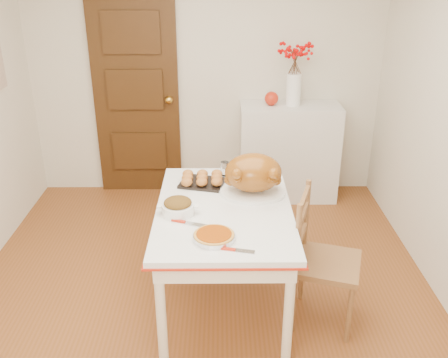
{
  "coord_description": "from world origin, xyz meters",
  "views": [
    {
      "loc": [
        0.14,
        -2.94,
        2.32
      ],
      "look_at": [
        0.17,
        0.04,
        0.98
      ],
      "focal_mm": 39.91,
      "sensor_mm": 36.0,
      "label": 1
    }
  ],
  "objects_px": {
    "turkey_platter": "(253,175)",
    "sideboard": "(288,152)",
    "chair_oak": "(327,260)",
    "pumpkin_pie": "(214,235)",
    "kitchen_table": "(224,258)"
  },
  "relations": [
    {
      "from": "chair_oak",
      "to": "pumpkin_pie",
      "type": "bearing_deg",
      "value": 126.06
    },
    {
      "from": "sideboard",
      "to": "turkey_platter",
      "type": "bearing_deg",
      "value": -106.29
    },
    {
      "from": "kitchen_table",
      "to": "turkey_platter",
      "type": "xyz_separation_m",
      "value": [
        0.2,
        0.2,
        0.54
      ]
    },
    {
      "from": "sideboard",
      "to": "chair_oak",
      "type": "xyz_separation_m",
      "value": [
        0.01,
        -1.95,
        -0.01
      ]
    },
    {
      "from": "kitchen_table",
      "to": "turkey_platter",
      "type": "bearing_deg",
      "value": 44.4
    },
    {
      "from": "kitchen_table",
      "to": "chair_oak",
      "type": "distance_m",
      "value": 0.7
    },
    {
      "from": "chair_oak",
      "to": "sideboard",
      "type": "bearing_deg",
      "value": 17.84
    },
    {
      "from": "sideboard",
      "to": "turkey_platter",
      "type": "xyz_separation_m",
      "value": [
        -0.47,
        -1.59,
        0.45
      ]
    },
    {
      "from": "sideboard",
      "to": "kitchen_table",
      "type": "bearing_deg",
      "value": -110.45
    },
    {
      "from": "pumpkin_pie",
      "to": "turkey_platter",
      "type": "bearing_deg",
      "value": 66.53
    },
    {
      "from": "sideboard",
      "to": "pumpkin_pie",
      "type": "distance_m",
      "value": 2.34
    },
    {
      "from": "kitchen_table",
      "to": "chair_oak",
      "type": "xyz_separation_m",
      "value": [
        0.68,
        -0.16,
        0.08
      ]
    },
    {
      "from": "turkey_platter",
      "to": "sideboard",
      "type": "bearing_deg",
      "value": 82.31
    },
    {
      "from": "turkey_platter",
      "to": "pumpkin_pie",
      "type": "height_order",
      "value": "turkey_platter"
    },
    {
      "from": "kitchen_table",
      "to": "pumpkin_pie",
      "type": "height_order",
      "value": "pumpkin_pie"
    }
  ]
}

